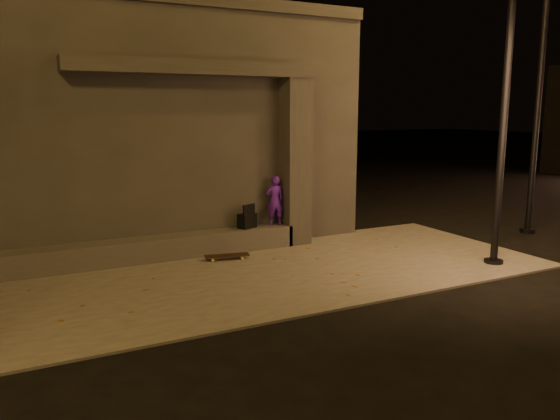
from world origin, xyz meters
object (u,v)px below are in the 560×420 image
column (295,162)px  street_lamp_0 (511,25)px  skateboarder (275,201)px  backpack (247,220)px  skateboard (227,256)px

column → street_lamp_0: street_lamp_0 is taller
column → street_lamp_0: bearing=-50.1°
column → skateboarder: bearing=180.0°
column → skateboarder: 0.95m
column → skateboarder: (-0.50, 0.00, -0.81)m
skateboarder → backpack: bearing=6.9°
column → backpack: column is taller
street_lamp_0 → skateboard: bearing=150.8°
column → skateboard: 2.63m
backpack → street_lamp_0: (3.84, -3.20, 3.81)m
skateboarder → street_lamp_0: size_ratio=0.14×
skateboarder → street_lamp_0: 5.68m
column → street_lamp_0: (2.68, -3.20, 2.64)m
column → skateboard: bearing=-160.9°
column → backpack: bearing=180.0°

